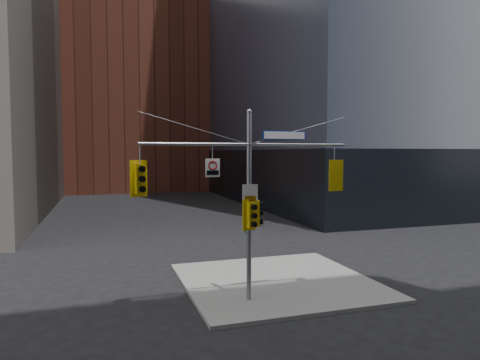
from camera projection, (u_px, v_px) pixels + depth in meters
ground at (269, 323)px, 14.25m from camera, size 160.00×160.00×0.00m
sidewalk_corner at (277, 281)px, 18.66m from camera, size 8.00×8.00×0.15m
podium_ne at (382, 175)px, 53.06m from camera, size 36.40×36.40×6.00m
brick_midrise at (134, 101)px, 68.42m from camera, size 26.00×20.00×28.00m
signal_assembly at (249, 187)px, 15.86m from camera, size 8.00×0.80×7.30m
traffic_light_west_arm at (140, 179)px, 14.63m from camera, size 0.60×0.56×1.27m
traffic_light_east_arm at (334, 175)px, 16.94m from camera, size 0.59×0.49×1.23m
traffic_light_pole_side at (257, 213)px, 16.02m from camera, size 0.41×0.35×0.98m
traffic_light_pole_front at (251, 215)px, 15.67m from camera, size 0.55×0.51×1.17m
street_sign_blade at (284, 135)px, 16.18m from camera, size 1.81×0.14×0.35m
regulatory_sign_arm at (213, 167)px, 15.36m from camera, size 0.53×0.06×0.67m
regulatory_sign_pole at (250, 195)px, 15.77m from camera, size 0.59×0.07×0.77m
street_blade_ew at (260, 224)px, 16.10m from camera, size 0.82×0.11×0.16m
street_blade_ns at (245, 230)px, 16.40m from camera, size 0.13×0.82×0.16m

